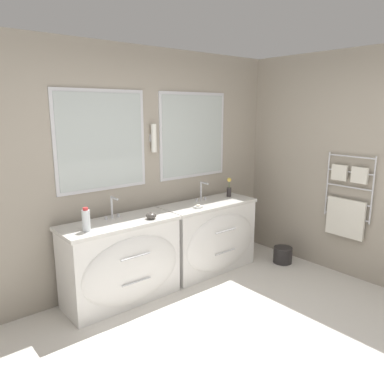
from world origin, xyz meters
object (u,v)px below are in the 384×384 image
(toiletry_bottle, at_px, (86,220))
(flower_vase, at_px, (229,189))
(vanity_right, at_px, (210,236))
(waste_bin, at_px, (283,255))
(amenity_bowl, at_px, (151,216))
(vanity_left, at_px, (122,261))

(toiletry_bottle, relative_size, flower_vase, 0.91)
(vanity_right, relative_size, waste_bin, 4.98)
(amenity_bowl, bearing_deg, flower_vase, 8.19)
(vanity_right, distance_m, waste_bin, 1.03)
(vanity_left, bearing_deg, vanity_right, 0.00)
(amenity_bowl, bearing_deg, vanity_left, 160.44)
(amenity_bowl, bearing_deg, waste_bin, -11.21)
(vanity_left, xyz_separation_m, amenity_bowl, (0.29, -0.10, 0.45))
(vanity_left, xyz_separation_m, flower_vase, (1.61, 0.09, 0.52))
(flower_vase, bearing_deg, vanity_left, -176.93)
(toiletry_bottle, distance_m, amenity_bowl, 0.67)
(vanity_left, distance_m, toiletry_bottle, 0.64)
(amenity_bowl, xyz_separation_m, waste_bin, (1.78, -0.35, -0.77))
(toiletry_bottle, bearing_deg, flower_vase, 3.96)
(vanity_right, bearing_deg, flower_vase, 12.06)
(waste_bin, bearing_deg, vanity_left, 167.57)
(vanity_right, xyz_separation_m, flower_vase, (0.41, 0.09, 0.52))
(waste_bin, bearing_deg, amenity_bowl, 168.79)
(amenity_bowl, bearing_deg, toiletry_bottle, 175.51)
(vanity_right, bearing_deg, vanity_left, 180.00)
(vanity_left, bearing_deg, amenity_bowl, -19.56)
(vanity_left, relative_size, toiletry_bottle, 5.35)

